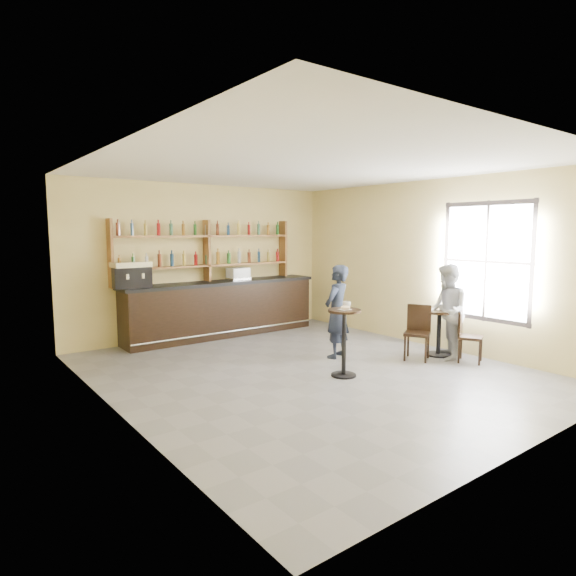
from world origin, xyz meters
TOP-DOWN VIEW (x-y plane):
  - floor at (0.00, 0.00)m, footprint 7.00×7.00m
  - ceiling at (0.00, 0.00)m, footprint 7.00×7.00m
  - wall_back at (0.00, 3.50)m, footprint 7.00×0.00m
  - wall_front at (0.00, -3.50)m, footprint 7.00×0.00m
  - wall_left at (-3.00, 0.00)m, footprint 0.00×7.00m
  - wall_right at (3.00, 0.00)m, footprint 0.00×7.00m
  - window_pane at (2.99, -1.20)m, footprint 0.00×2.00m
  - window_frame at (2.99, -1.20)m, footprint 0.04×1.70m
  - shelf_unit at (0.00, 3.37)m, footprint 4.00×0.26m
  - liquor_bottles at (0.00, 3.37)m, footprint 3.68×0.10m
  - bar_counter at (0.22, 3.15)m, footprint 4.33×0.84m
  - espresso_machine at (-1.70, 3.15)m, footprint 0.72×0.51m
  - pastry_case at (0.63, 3.15)m, footprint 0.48×0.41m
  - pedestal_table at (0.28, -0.52)m, footprint 0.58×0.58m
  - napkin at (0.28, -0.52)m, footprint 0.17×0.17m
  - donut at (0.29, -0.53)m, footprint 0.17×0.17m
  - cup_pedestal at (0.42, -0.42)m, footprint 0.16×0.16m
  - man_main at (0.95, 0.37)m, footprint 0.70×0.58m
  - cafe_table at (2.50, -0.65)m, footprint 0.85×0.85m
  - cup_cafe at (2.55, -0.65)m, footprint 0.11×0.11m
  - chair_west at (1.95, -0.60)m, footprint 0.56×0.56m
  - chair_south at (2.55, -1.25)m, footprint 0.52×0.52m
  - patron_second at (2.42, -0.85)m, footprint 1.02×1.02m

SIDE VIEW (x-z plane):
  - floor at x=0.00m, z-range 0.00..0.00m
  - cafe_table at x=2.50m, z-range 0.00..0.83m
  - chair_south at x=2.55m, z-range 0.00..0.89m
  - chair_west at x=1.95m, z-range 0.00..0.95m
  - pedestal_table at x=0.28m, z-range 0.00..1.04m
  - bar_counter at x=0.22m, z-range 0.00..1.17m
  - man_main at x=0.95m, z-range 0.00..1.64m
  - patron_second at x=2.42m, z-range 0.00..1.67m
  - cup_cafe at x=2.55m, z-range 0.83..0.92m
  - napkin at x=0.28m, z-range 1.04..1.04m
  - donut at x=0.29m, z-range 1.04..1.09m
  - cup_pedestal at x=0.42m, z-range 1.04..1.14m
  - pastry_case at x=0.63m, z-range 1.17..1.44m
  - espresso_machine at x=-1.70m, z-range 1.17..1.65m
  - wall_back at x=0.00m, z-range -1.90..5.10m
  - wall_front at x=0.00m, z-range -1.90..5.10m
  - wall_left at x=-3.00m, z-range -1.90..5.10m
  - wall_right at x=3.00m, z-range -1.90..5.10m
  - window_frame at x=2.99m, z-range 0.65..2.75m
  - window_pane at x=2.99m, z-range 0.70..2.70m
  - shelf_unit at x=0.00m, z-range 1.11..2.51m
  - liquor_bottles at x=0.00m, z-range 1.48..2.48m
  - ceiling at x=0.00m, z-range 3.20..3.20m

